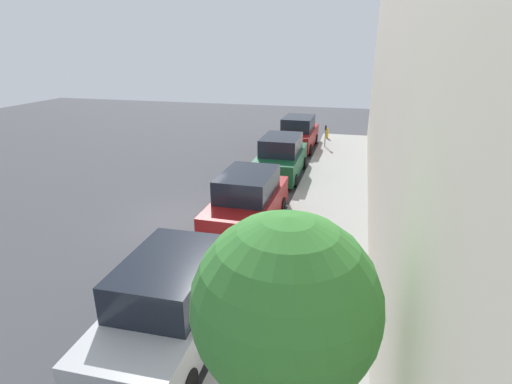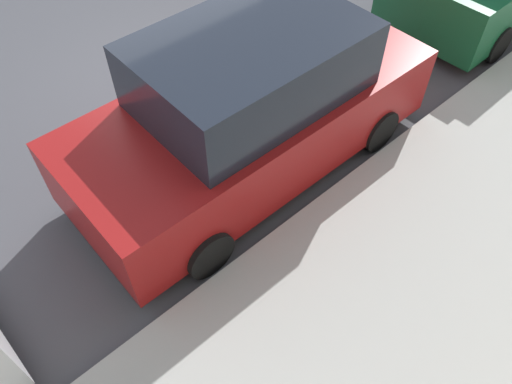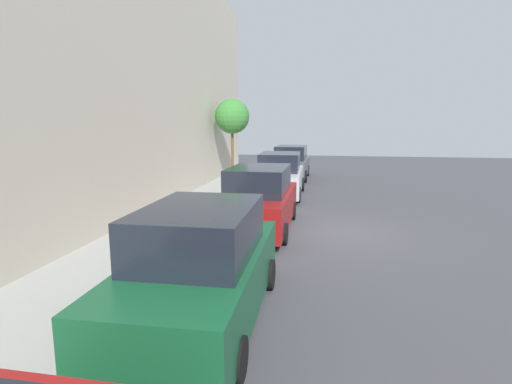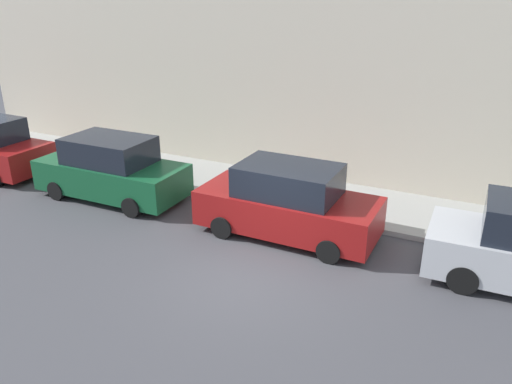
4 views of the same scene
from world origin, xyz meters
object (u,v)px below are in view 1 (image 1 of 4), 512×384
parked_suv_second (172,302)px  parked_suv_third (248,201)px  parked_suv_fourth (281,157)px  street_tree (285,306)px  fire_hydrant (327,133)px  parked_suv_fifth (298,134)px  parking_meter_far (325,133)px

parked_suv_second → parked_suv_third: bearing=90.2°
parked_suv_fourth → street_tree: size_ratio=1.08×
fire_hydrant → parked_suv_fourth: bearing=-99.9°
parked_suv_fourth → fire_hydrant: bearing=80.1°
parked_suv_second → parked_suv_third: size_ratio=1.01×
parked_suv_fourth → parked_suv_fifth: bearing=90.6°
parked_suv_third → parked_suv_fourth: bearing=90.1°
parking_meter_far → fire_hydrant: bearing=92.3°
parked_suv_second → parked_suv_fourth: size_ratio=1.00×
parked_suv_fifth → fire_hydrant: size_ratio=6.98×
street_tree → fire_hydrant: street_tree is taller
parked_suv_third → parked_suv_second: bearing=-89.8°
parked_suv_second → parked_suv_fourth: 12.02m
parked_suv_third → parking_meter_far: bearing=82.5°
parked_suv_fourth → parked_suv_fifth: 5.72m
parked_suv_second → parking_meter_far: (1.56, 18.06, 0.06)m
parked_suv_fourth → parking_meter_far: 6.24m
parking_meter_far → fire_hydrant: 2.53m
parked_suv_second → fire_hydrant: parked_suv_second is taller
parked_suv_fourth → parking_meter_far: size_ratio=3.53×
fire_hydrant → parked_suv_second: bearing=-94.1°
parked_suv_fifth → parking_meter_far: parked_suv_fifth is taller
parked_suv_second → parked_suv_fifth: (-0.08, 17.74, 0.00)m
parked_suv_fourth → fire_hydrant: parked_suv_fourth is taller
parked_suv_fourth → parked_suv_fifth: size_ratio=1.00×
parked_suv_third → street_tree: street_tree is taller
parked_suv_third → fire_hydrant: size_ratio=6.98×
parked_suv_fifth → parking_meter_far: bearing=10.7°
parked_suv_fifth → street_tree: street_tree is taller
parked_suv_fourth → parking_meter_far: parked_suv_fourth is taller
parked_suv_second → parked_suv_fourth: (-0.03, 12.02, 0.00)m
parking_meter_far → street_tree: size_ratio=0.31×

